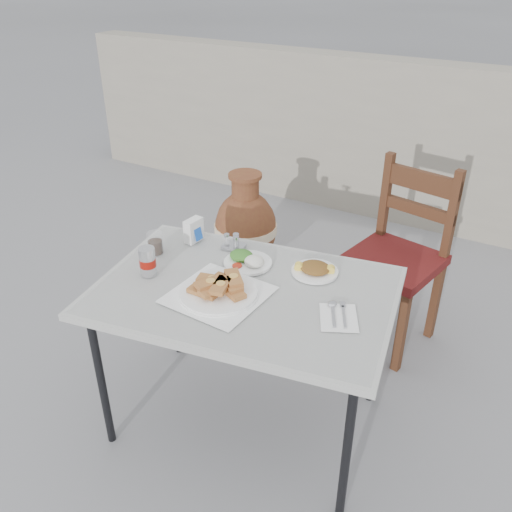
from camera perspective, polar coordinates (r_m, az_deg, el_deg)
The scene contains 13 objects.
ground at distance 2.58m, azimuth -1.38°, elevation -17.51°, with size 80.00×80.00×0.00m, color slate.
cafe_table at distance 2.18m, azimuth -1.21°, elevation -4.55°, with size 1.29×0.98×0.71m.
pide_plate at distance 2.10m, azimuth -3.98°, elevation -3.38°, with size 0.37×0.37×0.07m.
salad_rice_plate at distance 2.31m, azimuth -0.92°, elevation -0.42°, with size 0.21×0.21×0.05m.
salad_chopped_plate at distance 2.26m, azimuth 6.22°, elevation -1.38°, with size 0.20×0.20×0.04m.
soda_can at distance 2.26m, azimuth -11.34°, elevation -0.55°, with size 0.07×0.07×0.12m.
cola_glass at distance 2.42m, azimuth -10.56°, elevation 1.24°, with size 0.07×0.07×0.10m.
napkin_holder at distance 2.49m, azimuth -6.57°, elevation 2.71°, with size 0.06×0.09×0.11m.
condiment_caddy at distance 2.43m, azimuth -2.39°, elevation 1.37°, with size 0.11×0.09×0.07m.
cutlery_napkin at distance 2.02m, azimuth 8.60°, elevation -6.14°, with size 0.20×0.21×0.01m.
chair at distance 2.89m, azimuth 14.68°, elevation 0.07°, with size 0.51×0.51×0.98m.
terracotta_urn at distance 3.46m, azimuth -1.09°, elevation 2.88°, with size 0.40×0.40×0.70m.
back_wall at distance 4.29m, azimuth 16.42°, elevation 11.08°, with size 6.00×0.25×1.20m, color gray.
Camera 1 is at (0.92, -1.48, 1.90)m, focal length 38.00 mm.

